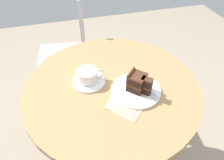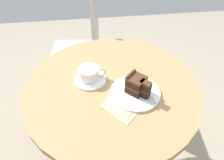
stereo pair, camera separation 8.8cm
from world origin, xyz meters
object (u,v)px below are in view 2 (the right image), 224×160
(coffee_cup, at_px, (89,73))
(cafe_chair, at_px, (85,42))
(teaspoon, at_px, (80,82))
(cake_slice, at_px, (137,85))
(fork, at_px, (148,94))
(saucer, at_px, (90,79))
(napkin, at_px, (122,105))
(cake_plate, at_px, (135,92))

(coffee_cup, height_order, cafe_chair, cafe_chair)
(teaspoon, distance_m, cake_slice, 0.26)
(coffee_cup, xyz_separation_m, fork, (0.24, -0.14, -0.02))
(saucer, height_order, coffee_cup, coffee_cup)
(fork, bearing_deg, napkin, -87.96)
(saucer, xyz_separation_m, cake_slice, (0.19, -0.11, 0.05))
(saucer, height_order, teaspoon, teaspoon)
(saucer, bearing_deg, fork, -30.05)
(saucer, distance_m, fork, 0.28)
(fork, bearing_deg, saucer, -133.04)
(cake_plate, bearing_deg, coffee_cup, 148.52)
(napkin, distance_m, cafe_chair, 0.85)
(cake_slice, height_order, fork, cake_slice)
(teaspoon, xyz_separation_m, cake_slice, (0.24, -0.09, 0.04))
(coffee_cup, distance_m, cake_slice, 0.23)
(coffee_cup, height_order, cake_plate, coffee_cup)
(saucer, distance_m, coffee_cup, 0.03)
(teaspoon, height_order, cafe_chair, cafe_chair)
(coffee_cup, height_order, napkin, coffee_cup)
(saucer, relative_size, napkin, 0.76)
(cake_plate, relative_size, cake_slice, 2.06)
(cake_slice, relative_size, napkin, 0.54)
(coffee_cup, distance_m, cafe_chair, 0.69)
(coffee_cup, height_order, teaspoon, coffee_cup)
(teaspoon, xyz_separation_m, fork, (0.29, -0.12, 0.00))
(coffee_cup, xyz_separation_m, cafe_chair, (-0.02, 0.65, -0.23))
(saucer, relative_size, fork, 1.01)
(teaspoon, relative_size, cake_slice, 0.69)
(coffee_cup, relative_size, cake_slice, 1.20)
(cake_plate, bearing_deg, cafe_chair, 105.41)
(cake_plate, distance_m, cafe_chair, 0.82)
(cake_plate, xyz_separation_m, cafe_chair, (-0.21, 0.76, -0.20))
(coffee_cup, xyz_separation_m, napkin, (0.13, -0.17, -0.04))
(coffee_cup, bearing_deg, napkin, -54.33)
(teaspoon, height_order, napkin, teaspoon)
(saucer, relative_size, cake_plate, 0.69)
(coffee_cup, distance_m, teaspoon, 0.06)
(teaspoon, distance_m, fork, 0.31)
(fork, distance_m, cafe_chair, 0.86)
(saucer, bearing_deg, cake_slice, -30.37)
(teaspoon, distance_m, cafe_chair, 0.70)
(cake_slice, bearing_deg, coffee_cup, 148.69)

